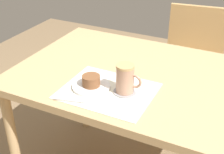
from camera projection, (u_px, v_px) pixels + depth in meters
dining_table at (140, 89)px, 1.50m from camera, size 1.18×0.81×0.73m
wooden_chair at (192, 64)px, 2.13m from camera, size 0.47×0.47×0.84m
placemat at (108, 91)px, 1.33m from camera, size 0.38×0.32×0.00m
pastry_plate at (91, 86)px, 1.35m from camera, size 0.17×0.17×0.01m
pastry at (91, 81)px, 1.33m from camera, size 0.08×0.08×0.05m
coffee_coaster at (125, 92)px, 1.31m from camera, size 0.10×0.10×0.00m
coffee_mug at (126, 79)px, 1.28m from camera, size 0.11×0.08×0.12m
teaspoon at (70, 100)px, 1.26m from camera, size 0.13×0.04×0.01m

